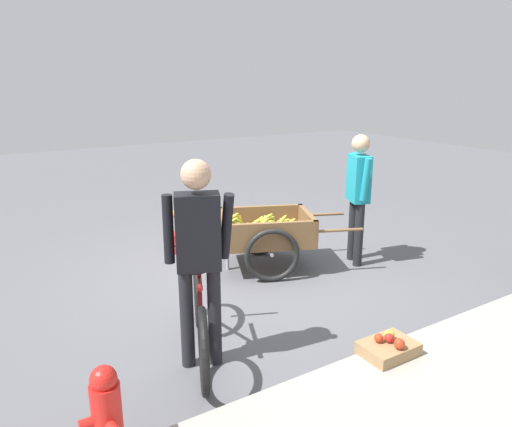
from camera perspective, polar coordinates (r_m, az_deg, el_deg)
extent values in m
plane|color=#56565B|center=(5.69, -0.78, -7.65)|extent=(24.00, 24.00, 0.00)
cube|color=brown|center=(5.85, 1.14, -2.78)|extent=(1.32, 1.16, 0.10)
cube|color=brown|center=(5.73, -3.98, -1.42)|extent=(0.36, 0.76, 0.24)
cube|color=brown|center=(5.91, 6.12, -0.95)|extent=(0.36, 0.76, 0.24)
cube|color=brown|center=(5.45, 1.82, -2.31)|extent=(1.04, 0.48, 0.24)
cube|color=brown|center=(6.15, 0.55, -0.19)|extent=(1.04, 0.48, 0.24)
torus|color=black|center=(5.47, 1.93, -5.03)|extent=(0.61, 0.30, 0.64)
torus|color=black|center=(6.29, 0.44, -2.20)|extent=(0.61, 0.30, 0.64)
cylinder|color=#9E9EA8|center=(5.87, 1.13, -3.52)|extent=(0.37, 0.83, 0.04)
cylinder|color=brown|center=(5.69, 9.96, -1.98)|extent=(0.52, 0.24, 0.04)
cylinder|color=brown|center=(6.31, 8.01, -0.12)|extent=(0.52, 0.24, 0.04)
cylinder|color=#9E9EA8|center=(5.87, -3.42, -5.08)|extent=(0.04, 0.04, 0.35)
ellipsoid|color=gold|center=(5.97, 1.64, -0.70)|extent=(0.17, 0.10, 0.15)
ellipsoid|color=gold|center=(5.96, 1.49, -0.63)|extent=(0.19, 0.10, 0.07)
ellipsoid|color=gold|center=(5.95, 1.36, -0.56)|extent=(0.18, 0.13, 0.09)
ellipsoid|color=gold|center=(5.94, 1.26, -0.49)|extent=(0.18, 0.10, 0.13)
ellipsoid|color=gold|center=(5.75, -0.30, -1.53)|extent=(0.18, 0.13, 0.13)
ellipsoid|color=gold|center=(5.73, -0.47, -1.46)|extent=(0.18, 0.06, 0.05)
ellipsoid|color=gold|center=(5.72, -0.64, -1.39)|extent=(0.18, 0.12, 0.12)
ellipsoid|color=gold|center=(5.75, -2.55, -1.19)|extent=(0.18, 0.05, 0.13)
ellipsoid|color=gold|center=(5.74, -2.67, -1.12)|extent=(0.18, 0.14, 0.08)
ellipsoid|color=gold|center=(5.73, -2.81, -1.04)|extent=(0.19, 0.06, 0.08)
ellipsoid|color=gold|center=(5.72, -2.92, -0.97)|extent=(0.18, 0.11, 0.13)
ellipsoid|color=gold|center=(5.74, 3.51, -1.05)|extent=(0.17, 0.08, 0.15)
ellipsoid|color=gold|center=(5.73, 3.36, -0.97)|extent=(0.19, 0.09, 0.09)
ellipsoid|color=gold|center=(5.71, 3.22, -0.90)|extent=(0.18, 0.13, 0.08)
ellipsoid|color=gold|center=(5.70, 3.06, -0.83)|extent=(0.17, 0.05, 0.16)
ellipsoid|color=gold|center=(5.95, 1.53, -1.05)|extent=(0.18, 0.07, 0.14)
ellipsoid|color=gold|center=(5.94, 1.33, -0.98)|extent=(0.18, 0.11, 0.04)
ellipsoid|color=gold|center=(5.93, 1.12, -0.92)|extent=(0.18, 0.06, 0.14)
ellipsoid|color=gold|center=(5.85, -2.55, -1.23)|extent=(0.18, 0.10, 0.15)
ellipsoid|color=gold|center=(5.84, -2.77, -1.16)|extent=(0.18, 0.06, 0.05)
ellipsoid|color=gold|center=(5.83, -2.99, -1.09)|extent=(0.18, 0.11, 0.14)
ellipsoid|color=gold|center=(5.93, 4.40, -1.21)|extent=(0.16, 0.14, 0.15)
ellipsoid|color=gold|center=(5.92, 4.19, -1.14)|extent=(0.16, 0.16, 0.05)
ellipsoid|color=gold|center=(5.90, 4.03, -1.08)|extent=(0.18, 0.06, 0.12)
ellipsoid|color=gold|center=(6.04, 0.67, -1.20)|extent=(0.18, 0.11, 0.14)
ellipsoid|color=gold|center=(6.03, 0.56, -1.13)|extent=(0.17, 0.15, 0.09)
ellipsoid|color=gold|center=(6.02, 0.48, -1.06)|extent=(0.19, 0.07, 0.05)
ellipsoid|color=gold|center=(6.01, 0.38, -0.99)|extent=(0.17, 0.14, 0.10)
ellipsoid|color=gold|center=(6.00, 0.26, -0.92)|extent=(0.17, 0.06, 0.15)
ellipsoid|color=gold|center=(5.66, 3.80, -2.00)|extent=(0.18, 0.10, 0.14)
ellipsoid|color=gold|center=(5.65, 3.71, -1.93)|extent=(0.18, 0.13, 0.10)
ellipsoid|color=gold|center=(5.64, 3.60, -1.86)|extent=(0.17, 0.14, 0.05)
ellipsoid|color=gold|center=(5.63, 3.53, -1.79)|extent=(0.17, 0.16, 0.09)
ellipsoid|color=gold|center=(5.62, 3.45, -1.71)|extent=(0.18, 0.05, 0.13)
ellipsoid|color=gold|center=(5.84, -2.36, -0.73)|extent=(0.16, 0.15, 0.13)
ellipsoid|color=gold|center=(5.83, -2.44, -0.66)|extent=(0.19, 0.07, 0.09)
ellipsoid|color=gold|center=(5.82, -2.53, -0.59)|extent=(0.18, 0.05, 0.05)
ellipsoid|color=gold|center=(5.81, -2.65, -0.51)|extent=(0.16, 0.16, 0.11)
ellipsoid|color=gold|center=(5.80, -2.76, -0.44)|extent=(0.15, 0.15, 0.15)
cylinder|color=black|center=(6.05, 12.13, -2.49)|extent=(0.11, 0.11, 0.80)
cylinder|color=black|center=(6.24, 11.42, -1.87)|extent=(0.11, 0.11, 0.80)
cube|color=teal|center=(5.97, 12.14, 4.11)|extent=(0.32, 0.39, 0.57)
sphere|color=tan|center=(5.90, 12.37, 8.14)|extent=(0.22, 0.22, 0.22)
cylinder|color=teal|center=(5.76, 12.92, 3.94)|extent=(0.08, 0.13, 0.52)
cylinder|color=teal|center=(6.17, 11.43, 4.79)|extent=(0.08, 0.12, 0.52)
torus|color=black|center=(4.57, -6.95, -9.36)|extent=(0.31, 0.63, 0.66)
torus|color=black|center=(3.69, -6.25, -15.93)|extent=(0.31, 0.63, 0.66)
cylinder|color=maroon|center=(3.95, -6.83, -7.17)|extent=(0.26, 0.57, 0.04)
cylinder|color=maroon|center=(3.92, -6.67, -10.21)|extent=(0.07, 0.11, 0.45)
cylinder|color=maroon|center=(4.21, -6.84, -9.04)|extent=(0.23, 0.51, 0.43)
ellipsoid|color=black|center=(3.79, -6.78, -6.74)|extent=(0.20, 0.08, 0.06)
cylinder|color=maroon|center=(4.34, -7.14, -3.65)|extent=(0.44, 0.20, 0.03)
cylinder|color=black|center=(3.95, -8.21, -12.22)|extent=(0.11, 0.11, 0.84)
cylinder|color=black|center=(3.95, -4.95, -12.06)|extent=(0.11, 0.11, 0.84)
cube|color=black|center=(3.67, -6.93, -2.16)|extent=(0.39, 0.31, 0.60)
sphere|color=tan|center=(3.56, -7.17, 4.64)|extent=(0.23, 0.23, 0.23)
cylinder|color=black|center=(3.66, -10.39, -1.87)|extent=(0.08, 0.09, 0.54)
cylinder|color=black|center=(3.67, -3.52, -1.56)|extent=(0.08, 0.18, 0.54)
ellipsoid|color=#AD7A38|center=(7.27, -7.38, -0.23)|extent=(0.46, 0.22, 0.18)
sphere|color=#AD7A38|center=(7.18, -9.43, -0.03)|extent=(0.14, 0.14, 0.14)
cylinder|color=#AD7A38|center=(7.35, -5.32, 0.34)|extent=(0.11, 0.03, 0.12)
cylinder|color=#AD7A38|center=(7.24, -8.18, -1.83)|extent=(0.04, 0.04, 0.18)
cylinder|color=#AD7A38|center=(7.34, -8.44, -1.60)|extent=(0.04, 0.04, 0.18)
cylinder|color=#AD7A38|center=(7.32, -6.21, -1.56)|extent=(0.04, 0.04, 0.18)
cylinder|color=#AD7A38|center=(7.41, -6.50, -1.34)|extent=(0.04, 0.04, 0.18)
cylinder|color=red|center=(3.24, -17.20, -22.86)|extent=(0.18, 0.18, 0.55)
sphere|color=red|center=(3.06, -17.71, -18.23)|extent=(0.16, 0.16, 0.16)
cylinder|color=red|center=(3.20, -19.35, -22.51)|extent=(0.10, 0.07, 0.07)
cylinder|color=#B21E1E|center=(6.54, -9.28, -3.45)|extent=(0.23, 0.23, 0.26)
cube|color=#99754C|center=(4.17, 15.39, -15.91)|extent=(0.44, 0.32, 0.22)
sphere|color=red|center=(4.11, 15.55, -14.06)|extent=(0.08, 0.08, 0.08)
sphere|color=#B23319|center=(4.09, 14.40, -14.16)|extent=(0.07, 0.07, 0.07)
sphere|color=#B23319|center=(4.04, 16.70, -14.64)|extent=(0.09, 0.09, 0.09)
sphere|color=#99BF33|center=(4.14, 15.58, -13.78)|extent=(0.09, 0.09, 0.09)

